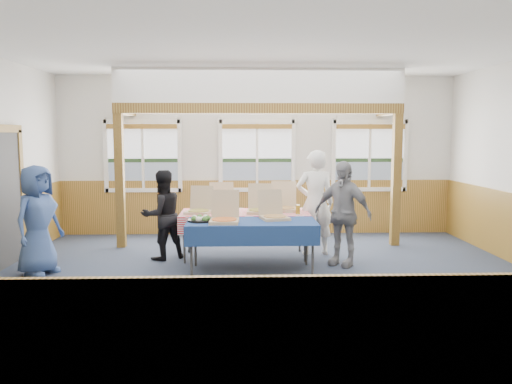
{
  "coord_description": "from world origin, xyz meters",
  "views": [
    {
      "loc": [
        -0.36,
        -6.66,
        2.02
      ],
      "look_at": [
        -0.1,
        1.0,
        1.14
      ],
      "focal_mm": 35.0,
      "sensor_mm": 36.0,
      "label": 1
    }
  ],
  "objects_px": {
    "woman_black": "(162,215)",
    "man_blue": "(38,220)",
    "table_left": "(252,225)",
    "woman_white": "(315,203)",
    "table_right": "(245,215)",
    "person_grey": "(342,213)"
  },
  "relations": [
    {
      "from": "woman_black",
      "to": "man_blue",
      "type": "distance_m",
      "value": 1.86
    },
    {
      "from": "table_left",
      "to": "woman_white",
      "type": "xyz_separation_m",
      "value": [
        1.1,
        1.03,
        0.18
      ]
    },
    {
      "from": "table_left",
      "to": "man_blue",
      "type": "height_order",
      "value": "man_blue"
    },
    {
      "from": "man_blue",
      "to": "woman_white",
      "type": "bearing_deg",
      "value": -52.12
    },
    {
      "from": "table_right",
      "to": "woman_black",
      "type": "bearing_deg",
      "value": -173.02
    },
    {
      "from": "table_right",
      "to": "person_grey",
      "type": "height_order",
      "value": "person_grey"
    },
    {
      "from": "table_left",
      "to": "woman_white",
      "type": "bearing_deg",
      "value": 36.9
    },
    {
      "from": "table_left",
      "to": "table_right",
      "type": "distance_m",
      "value": 0.87
    },
    {
      "from": "woman_black",
      "to": "woman_white",
      "type": "bearing_deg",
      "value": 152.23
    },
    {
      "from": "woman_white",
      "to": "person_grey",
      "type": "height_order",
      "value": "woman_white"
    },
    {
      "from": "woman_white",
      "to": "man_blue",
      "type": "xyz_separation_m",
      "value": [
        -4.19,
        -1.07,
        -0.09
      ]
    },
    {
      "from": "table_right",
      "to": "woman_black",
      "type": "height_order",
      "value": "woman_black"
    },
    {
      "from": "table_right",
      "to": "woman_black",
      "type": "xyz_separation_m",
      "value": [
        -1.34,
        -0.08,
        0.02
      ]
    },
    {
      "from": "table_left",
      "to": "person_grey",
      "type": "distance_m",
      "value": 1.45
    },
    {
      "from": "table_right",
      "to": "woman_white",
      "type": "relative_size",
      "value": 1.21
    },
    {
      "from": "woman_black",
      "to": "person_grey",
      "type": "distance_m",
      "value": 2.89
    },
    {
      "from": "table_left",
      "to": "person_grey",
      "type": "xyz_separation_m",
      "value": [
        1.41,
        0.32,
        0.11
      ]
    },
    {
      "from": "table_left",
      "to": "woman_black",
      "type": "xyz_separation_m",
      "value": [
        -1.43,
        0.79,
        0.03
      ]
    },
    {
      "from": "table_right",
      "to": "woman_white",
      "type": "xyz_separation_m",
      "value": [
        1.19,
        0.16,
        0.18
      ]
    },
    {
      "from": "table_right",
      "to": "man_blue",
      "type": "bearing_deg",
      "value": -159.52
    },
    {
      "from": "table_left",
      "to": "man_blue",
      "type": "bearing_deg",
      "value": 174.57
    },
    {
      "from": "woman_white",
      "to": "woman_black",
      "type": "relative_size",
      "value": 1.22
    }
  ]
}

